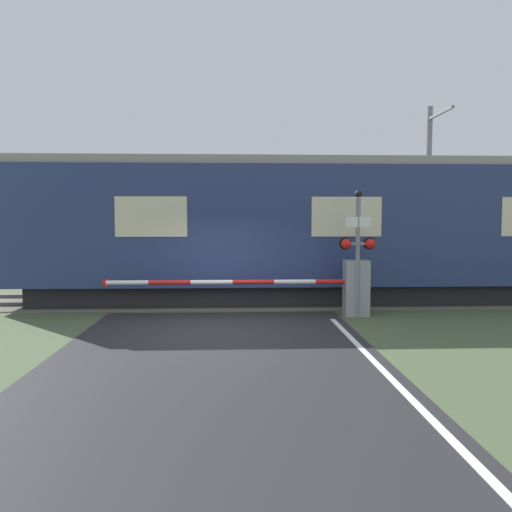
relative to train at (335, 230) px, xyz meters
name	(u,v)px	position (x,y,z in m)	size (l,w,h in m)	color
ground_plane	(220,330)	(-3.27, -3.89, -2.10)	(80.00, 80.00, 0.00)	#475638
track_bed	(224,300)	(-3.27, 0.00, -2.07)	(36.00, 3.20, 0.13)	#666056
train	(335,230)	(0.00, 0.00, 0.00)	(18.60, 3.05, 4.10)	black
crossing_barrier	(335,287)	(-0.45, -2.35, -1.37)	(6.57, 0.44, 1.39)	gray
signal_post	(358,245)	(0.05, -2.57, -0.32)	(0.90, 0.26, 3.12)	gray
catenary_pole	(428,195)	(3.62, 2.16, 1.15)	(0.20, 1.90, 6.19)	slate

